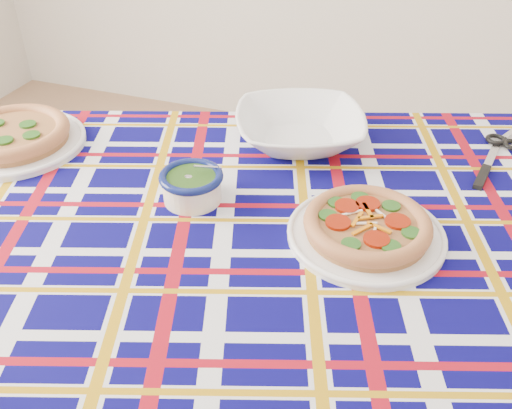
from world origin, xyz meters
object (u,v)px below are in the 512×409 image
(dining_table, at_px, (265,268))
(pesto_bowl, at_px, (192,184))
(serving_bowl, at_px, (300,128))
(main_focaccia_plate, at_px, (367,225))

(dining_table, xyz_separation_m, pesto_bowl, (-0.17, 0.06, 0.11))
(serving_bowl, bearing_deg, pesto_bowl, -114.49)
(pesto_bowl, relative_size, serving_bowl, 0.43)
(dining_table, xyz_separation_m, serving_bowl, (-0.04, 0.36, 0.11))
(main_focaccia_plate, bearing_deg, dining_table, -161.52)
(dining_table, relative_size, main_focaccia_plate, 6.23)
(main_focaccia_plate, distance_m, pesto_bowl, 0.34)
(main_focaccia_plate, height_order, serving_bowl, serving_bowl)
(main_focaccia_plate, relative_size, pesto_bowl, 2.33)
(dining_table, bearing_deg, main_focaccia_plate, -0.27)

